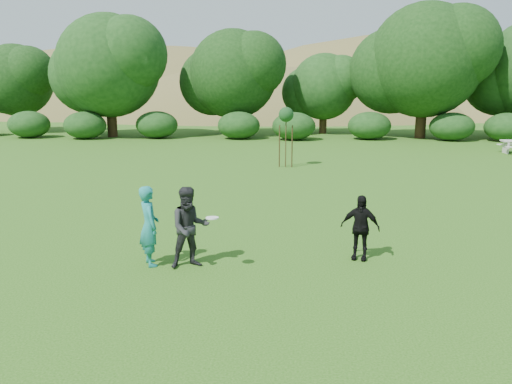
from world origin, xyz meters
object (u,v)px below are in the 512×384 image
(player_teal, at_px, (149,226))
(player_grey, at_px, (190,227))
(player_black, at_px, (360,227))
(sapling, at_px, (286,116))

(player_teal, bearing_deg, player_grey, -123.51)
(player_teal, relative_size, player_black, 1.19)
(sapling, bearing_deg, player_grey, -97.01)
(player_teal, distance_m, player_grey, 0.90)
(player_black, relative_size, sapling, 0.52)
(player_grey, relative_size, player_black, 1.19)
(player_teal, relative_size, sapling, 0.62)
(player_teal, bearing_deg, sapling, -40.93)
(player_black, bearing_deg, player_grey, -152.60)
(player_teal, xyz_separation_m, player_black, (4.60, 0.76, -0.14))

